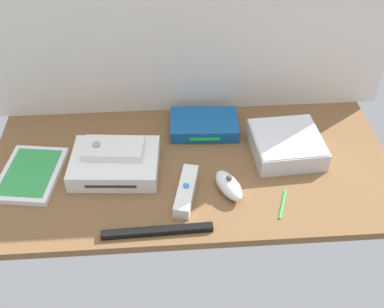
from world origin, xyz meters
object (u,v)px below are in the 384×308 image
(mini_computer, at_px, (286,144))
(sensor_bar, at_px, (157,231))
(game_case, at_px, (31,174))
(remote_wand, at_px, (186,191))
(game_console, at_px, (115,162))
(remote_classic_pad, at_px, (113,149))
(network_router, at_px, (204,125))
(remote_nunchuk, at_px, (229,185))
(stylus_pen, at_px, (283,203))

(mini_computer, distance_m, sensor_bar, 0.41)
(game_case, relative_size, remote_wand, 1.37)
(game_console, xyz_separation_m, sensor_bar, (0.10, -0.21, -0.01))
(game_console, bearing_deg, sensor_bar, -60.44)
(mini_computer, relative_size, remote_classic_pad, 1.19)
(remote_classic_pad, bearing_deg, network_router, 33.81)
(remote_classic_pad, bearing_deg, game_case, -167.17)
(game_case, xyz_separation_m, remote_classic_pad, (0.20, 0.03, 0.05))
(network_router, height_order, remote_wand, same)
(game_case, bearing_deg, mini_computer, 12.58)
(remote_wand, bearing_deg, remote_nunchuk, 16.01)
(game_case, relative_size, sensor_bar, 0.87)
(remote_classic_pad, xyz_separation_m, stylus_pen, (0.39, -0.16, -0.05))
(network_router, distance_m, sensor_bar, 0.37)
(mini_computer, bearing_deg, sensor_bar, -143.82)
(remote_classic_pad, distance_m, sensor_bar, 0.25)
(remote_classic_pad, bearing_deg, game_console, -77.86)
(remote_wand, relative_size, sensor_bar, 0.63)
(network_router, relative_size, remote_wand, 1.22)
(game_case, distance_m, remote_classic_pad, 0.21)
(game_console, xyz_separation_m, game_case, (-0.20, -0.01, -0.01))
(mini_computer, height_order, game_case, mini_computer)
(game_case, bearing_deg, network_router, 27.74)
(network_router, distance_m, remote_classic_pad, 0.27)
(remote_classic_pad, bearing_deg, sensor_bar, -60.27)
(remote_nunchuk, bearing_deg, game_case, 147.83)
(network_router, relative_size, stylus_pen, 2.07)
(remote_nunchuk, bearing_deg, sensor_bar, -168.19)
(game_console, relative_size, network_router, 1.19)
(remote_nunchuk, bearing_deg, stylus_pen, -44.76)
(remote_nunchuk, bearing_deg, mini_computer, 16.39)
(network_router, relative_size, remote_nunchuk, 1.70)
(network_router, height_order, remote_classic_pad, remote_classic_pad)
(game_console, distance_m, remote_nunchuk, 0.28)
(remote_nunchuk, height_order, remote_classic_pad, remote_classic_pad)
(game_case, height_order, remote_nunchuk, remote_nunchuk)
(mini_computer, height_order, remote_wand, mini_computer)
(remote_nunchuk, distance_m, sensor_bar, 0.20)
(remote_wand, relative_size, remote_nunchuk, 1.39)
(remote_nunchuk, distance_m, remote_classic_pad, 0.29)
(remote_wand, height_order, sensor_bar, remote_wand)
(game_case, xyz_separation_m, remote_wand, (0.37, -0.09, 0.01))
(remote_nunchuk, distance_m, stylus_pen, 0.13)
(remote_nunchuk, bearing_deg, game_console, 137.95)
(mini_computer, distance_m, remote_classic_pad, 0.43)
(network_router, xyz_separation_m, remote_nunchuk, (0.04, -0.24, 0.00))
(game_console, distance_m, remote_wand, 0.20)
(game_console, relative_size, stylus_pen, 2.46)
(game_console, height_order, remote_nunchuk, remote_nunchuk)
(stylus_pen, bearing_deg, game_console, 159.15)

